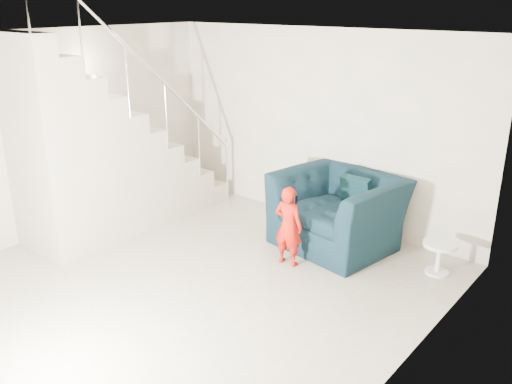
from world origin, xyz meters
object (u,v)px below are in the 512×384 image
armchair (338,211)px  staircase (102,164)px  toddler (288,226)px  side_table (439,253)px

armchair → staircase: size_ratio=0.40×
toddler → staircase: (-2.58, -0.73, 0.45)m
armchair → staircase: 3.21m
side_table → toddler: bearing=-148.9°
armchair → toddler: (-0.18, -0.84, 0.02)m
toddler → staircase: bearing=9.7°
armchair → toddler: bearing=-92.8°
toddler → staircase: staircase is taller
toddler → side_table: bearing=-155.0°
toddler → side_table: size_ratio=2.53×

